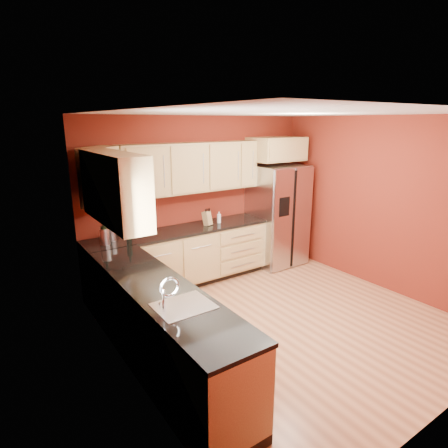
{
  "coord_description": "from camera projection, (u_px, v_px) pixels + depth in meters",
  "views": [
    {
      "loc": [
        -3.1,
        -3.18,
        2.51
      ],
      "look_at": [
        -0.29,
        0.9,
        1.15
      ],
      "focal_mm": 30.0,
      "sensor_mm": 36.0,
      "label": 1
    }
  ],
  "objects": [
    {
      "name": "countertop_back",
      "position": [
        181.0,
        231.0,
        5.69
      ],
      "size": [
        2.9,
        0.62,
        0.04
      ],
      "primitive_type": "cube",
      "color": "black",
      "rests_on": "base_cabinets_back"
    },
    {
      "name": "canister_right",
      "position": [
        105.0,
        236.0,
        4.97
      ],
      "size": [
        0.14,
        0.14,
        0.22
      ],
      "primitive_type": "cylinder",
      "rotation": [
        0.0,
        0.0,
        -0.03
      ],
      "color": "#BBBBC0",
      "rests_on": "countertop_back"
    },
    {
      "name": "knife_block",
      "position": [
        207.0,
        218.0,
        5.9
      ],
      "size": [
        0.14,
        0.13,
        0.22
      ],
      "primitive_type": "cube",
      "rotation": [
        0.0,
        0.0,
        0.37
      ],
      "color": "tan",
      "rests_on": "countertop_back"
    },
    {
      "name": "soap_dispenser",
      "position": [
        219.0,
        217.0,
        6.04
      ],
      "size": [
        0.06,
        0.06,
        0.18
      ],
      "primitive_type": "cylinder",
      "rotation": [
        0.0,
        0.0,
        -0.01
      ],
      "color": "white",
      "rests_on": "countertop_back"
    },
    {
      "name": "corner_upper_cabinet",
      "position": [
        102.0,
        176.0,
        4.82
      ],
      "size": [
        0.67,
        0.67,
        0.75
      ],
      "primitive_type": "cube",
      "rotation": [
        0.0,
        0.0,
        0.79
      ],
      "color": "#A17D4E",
      "rests_on": "wall_back"
    },
    {
      "name": "wine_bottle_b",
      "position": [
        128.0,
        228.0,
        5.18
      ],
      "size": [
        0.09,
        0.09,
        0.34
      ],
      "primitive_type": null,
      "rotation": [
        0.0,
        0.0,
        -0.21
      ],
      "color": "black",
      "rests_on": "countertop_back"
    },
    {
      "name": "base_cabinets_back",
      "position": [
        181.0,
        259.0,
        5.82
      ],
      "size": [
        2.9,
        0.6,
        0.88
      ],
      "primitive_type": "cube",
      "color": "#A17D4E",
      "rests_on": "floor"
    },
    {
      "name": "refrigerator",
      "position": [
        277.0,
        215.0,
        6.68
      ],
      "size": [
        0.9,
        0.75,
        1.78
      ],
      "primitive_type": "cube",
      "color": "#BBBBC0",
      "rests_on": "floor"
    },
    {
      "name": "upper_cabinets_left",
      "position": [
        114.0,
        188.0,
        3.98
      ],
      "size": [
        0.33,
        1.35,
        0.75
      ],
      "primitive_type": "cube",
      "color": "#A17D4E",
      "rests_on": "wall_left"
    },
    {
      "name": "wall_left",
      "position": [
        127.0,
        257.0,
        3.45
      ],
      "size": [
        0.04,
        4.0,
        2.6
      ],
      "primitive_type": "cube",
      "color": "maroon",
      "rests_on": "floor"
    },
    {
      "name": "countertop_left",
      "position": [
        160.0,
        289.0,
        3.72
      ],
      "size": [
        0.62,
        2.8,
        0.04
      ],
      "primitive_type": "cube",
      "color": "black",
      "rests_on": "base_cabinets_left"
    },
    {
      "name": "window",
      "position": [
        150.0,
        245.0,
        3.0
      ],
      "size": [
        0.03,
        0.9,
        1.0
      ],
      "primitive_type": "cube",
      "color": "white",
      "rests_on": "wall_left"
    },
    {
      "name": "wall_back",
      "position": [
        201.0,
        198.0,
        6.13
      ],
      "size": [
        4.0,
        0.04,
        2.6
      ],
      "primitive_type": "cube",
      "color": "maroon",
      "rests_on": "floor"
    },
    {
      "name": "upper_cabinets_back",
      "position": [
        192.0,
        168.0,
        5.72
      ],
      "size": [
        2.3,
        0.33,
        0.75
      ],
      "primitive_type": "cube",
      "color": "#A17D4E",
      "rests_on": "wall_back"
    },
    {
      "name": "sink_faucet",
      "position": [
        183.0,
        291.0,
        3.28
      ],
      "size": [
        0.5,
        0.42,
        0.3
      ],
      "primitive_type": null,
      "color": "silver",
      "rests_on": "countertop_left"
    },
    {
      "name": "base_cabinets_left",
      "position": [
        161.0,
        330.0,
        3.84
      ],
      "size": [
        0.6,
        2.8,
        0.88
      ],
      "primitive_type": "cube",
      "color": "#A17D4E",
      "rests_on": "floor"
    },
    {
      "name": "wall_right",
      "position": [
        383.0,
        204.0,
        5.63
      ],
      "size": [
        0.04,
        4.0,
        2.6
      ],
      "primitive_type": "cube",
      "color": "maroon",
      "rests_on": "floor"
    },
    {
      "name": "floor",
      "position": [
        281.0,
        320.0,
        4.88
      ],
      "size": [
        4.0,
        4.0,
        0.0
      ],
      "primitive_type": "plane",
      "color": "#A2603E",
      "rests_on": "ground"
    },
    {
      "name": "canister_left",
      "position": [
        112.0,
        234.0,
        5.13
      ],
      "size": [
        0.12,
        0.12,
        0.19
      ],
      "primitive_type": "cylinder",
      "rotation": [
        0.0,
        0.0,
        0.0
      ],
      "color": "#BBBBC0",
      "rests_on": "countertop_back"
    },
    {
      "name": "ceiling",
      "position": [
        291.0,
        113.0,
        4.2
      ],
      "size": [
        4.0,
        4.0,
        0.0
      ],
      "primitive_type": "plane",
      "color": "silver",
      "rests_on": "wall_back"
    },
    {
      "name": "wine_bottle_a",
      "position": [
        104.0,
        232.0,
        4.94
      ],
      "size": [
        0.09,
        0.09,
        0.35
      ],
      "primitive_type": null,
      "rotation": [
        0.0,
        0.0,
        0.14
      ],
      "color": "black",
      "rests_on": "countertop_back"
    },
    {
      "name": "over_fridge_cabinet",
      "position": [
        276.0,
        149.0,
        6.43
      ],
      "size": [
        0.92,
        0.6,
        0.4
      ],
      "primitive_type": "cube",
      "color": "#A17D4E",
      "rests_on": "wall_back"
    }
  ]
}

